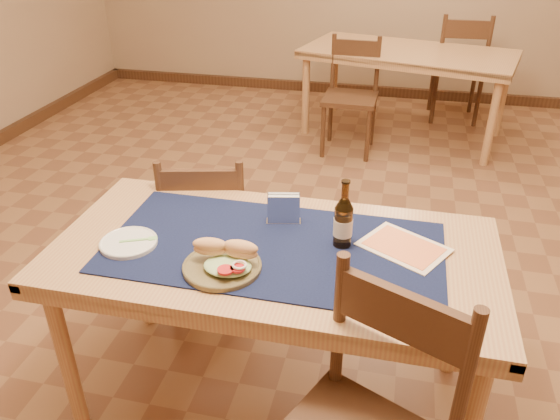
% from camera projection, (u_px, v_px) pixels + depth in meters
% --- Properties ---
extents(room, '(6.04, 7.04, 2.84)m').
position_uv_depth(room, '(317.00, 19.00, 2.32)').
color(room, brown).
rests_on(room, ground).
extents(main_table, '(1.60, 0.80, 0.75)m').
position_uv_depth(main_table, '(274.00, 266.00, 2.00)').
color(main_table, tan).
rests_on(main_table, ground).
extents(placemat, '(1.20, 0.60, 0.01)m').
position_uv_depth(placemat, '(274.00, 247.00, 1.96)').
color(placemat, '#10183C').
rests_on(placemat, main_table).
extents(baseboard, '(6.00, 7.00, 0.10)m').
position_uv_depth(baseboard, '(309.00, 276.00, 2.99)').
color(baseboard, '#432817').
rests_on(baseboard, ground).
extents(back_table, '(1.87, 1.23, 0.75)m').
position_uv_depth(back_table, '(408.00, 60.00, 4.62)').
color(back_table, tan).
rests_on(back_table, ground).
extents(chair_main_far, '(0.49, 0.49, 0.88)m').
position_uv_depth(chair_main_far, '(208.00, 229.00, 2.63)').
color(chair_main_far, '#432817').
rests_on(chair_main_far, ground).
extents(chair_back_near, '(0.43, 0.43, 0.91)m').
position_uv_depth(chair_back_near, '(351.00, 94.00, 4.42)').
color(chair_back_near, '#432817').
rests_on(chair_back_near, ground).
extents(chair_back_far, '(0.48, 0.48, 0.99)m').
position_uv_depth(chair_back_far, '(459.00, 66.00, 5.03)').
color(chair_back_far, '#432817').
rests_on(chair_back_far, ground).
extents(sandwich_plate, '(0.27, 0.27, 0.10)m').
position_uv_depth(sandwich_plate, '(224.00, 262.00, 1.83)').
color(sandwich_plate, brown).
rests_on(sandwich_plate, placemat).
extents(side_plate, '(0.21, 0.21, 0.02)m').
position_uv_depth(side_plate, '(129.00, 242.00, 1.97)').
color(side_plate, silver).
rests_on(side_plate, placemat).
extents(fork, '(0.13, 0.07, 0.00)m').
position_uv_depth(fork, '(142.00, 239.00, 1.97)').
color(fork, '#8BD273').
rests_on(fork, side_plate).
extents(beer_bottle, '(0.07, 0.07, 0.26)m').
position_uv_depth(beer_bottle, '(343.00, 222.00, 1.92)').
color(beer_bottle, '#4C2E0D').
rests_on(beer_bottle, placemat).
extents(napkin_holder, '(0.14, 0.07, 0.12)m').
position_uv_depth(napkin_holder, '(284.00, 209.00, 2.08)').
color(napkin_holder, silver).
rests_on(napkin_holder, placemat).
extents(menu_card, '(0.35, 0.33, 0.01)m').
position_uv_depth(menu_card, '(404.00, 247.00, 1.95)').
color(menu_card, beige).
rests_on(menu_card, placemat).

